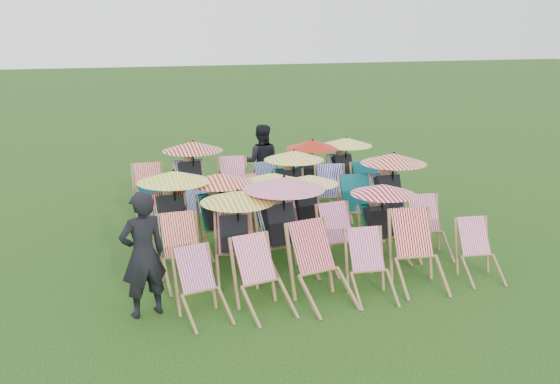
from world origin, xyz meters
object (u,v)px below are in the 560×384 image
object	(u,v)px
deckchair_0	(202,286)
deckchair_29	(346,167)
deckchair_5	(480,251)
person_rear	(261,162)
person_left	(143,255)

from	to	relation	value
deckchair_0	deckchair_29	distance (m)	6.17
deckchair_5	person_rear	distance (m)	5.52
person_rear	deckchair_5	bearing A→B (deg)	129.23
deckchair_0	deckchair_5	bearing A→B (deg)	-11.64
person_left	person_rear	xyz separation A→B (m)	(3.05, 4.88, -0.02)
deckchair_29	person_rear	world-z (taller)	person_rear
deckchair_5	person_left	distance (m)	4.81
deckchair_5	deckchair_29	world-z (taller)	deckchair_29
deckchair_0	deckchair_5	xyz separation A→B (m)	(4.11, -0.03, -0.01)
deckchair_0	deckchair_29	size ratio (longest dim) A/B	0.67
deckchair_0	person_rear	distance (m)	5.72
deckchair_5	person_rear	bearing A→B (deg)	117.29
deckchair_29	person_left	world-z (taller)	person_left
deckchair_29	person_rear	bearing A→B (deg)	156.94
deckchair_0	deckchair_5	distance (m)	4.11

